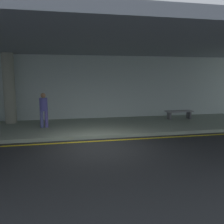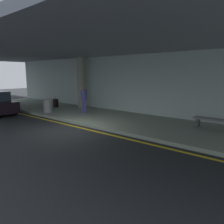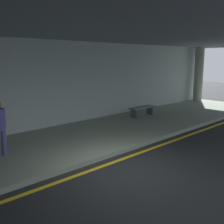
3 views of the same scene
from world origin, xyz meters
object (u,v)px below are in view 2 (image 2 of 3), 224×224
at_px(traveler_with_luggage, 84,98).
at_px(suitcase_upright_primary, 56,103).
at_px(trash_bin_steel, 48,106).
at_px(support_column_far_left, 82,83).
at_px(bench_metal, 212,122).

bearing_deg(traveler_with_luggage, suitcase_upright_primary, -133.05).
height_order(traveler_with_luggage, trash_bin_steel, traveler_with_luggage).
bearing_deg(support_column_far_left, traveler_with_luggage, -39.46).
xyz_separation_m(traveler_with_luggage, trash_bin_steel, (-1.95, -1.37, -0.54)).
height_order(support_column_far_left, bench_metal, support_column_far_left).
bearing_deg(bench_metal, trash_bin_steel, -166.92).
distance_m(support_column_far_left, trash_bin_steel, 3.19).
xyz_separation_m(support_column_far_left, bench_metal, (9.33, -0.67, -1.47)).
distance_m(suitcase_upright_primary, bench_metal, 10.84).
bearing_deg(trash_bin_steel, bench_metal, 13.08).
distance_m(support_column_far_left, traveler_with_luggage, 2.50).
height_order(support_column_far_left, suitcase_upright_primary, support_column_far_left).
height_order(suitcase_upright_primary, trash_bin_steel, suitcase_upright_primary).
xyz_separation_m(support_column_far_left, trash_bin_steel, (-0.14, -2.87, -1.40)).
bearing_deg(traveler_with_luggage, bench_metal, 57.02).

